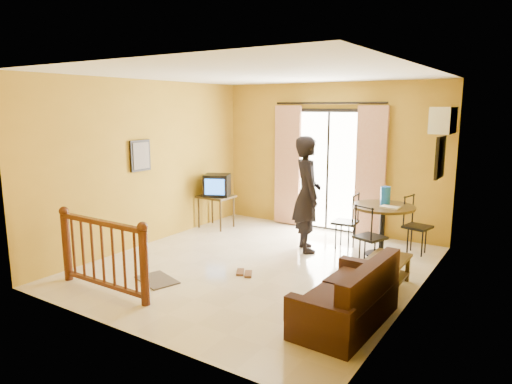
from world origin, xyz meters
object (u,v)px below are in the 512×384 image
Objects in this scene: dining_table at (383,216)px; sofa at (350,301)px; television at (217,185)px; standing_person at (307,194)px; coffee_table at (385,269)px.

dining_table is 2.59m from sofa.
standing_person is (2.12, -0.34, 0.10)m from television.
standing_person is at bearing 151.32° from coffee_table.
coffee_table is 0.46× the size of standing_person.
television is at bearing 148.78° from sofa.
sofa reaches higher than coffee_table.
standing_person reaches higher than coffee_table.
coffee_table is at bearing -159.47° from standing_person.
television is 0.62× the size of dining_table.
dining_table is at bearing -24.19° from television.
television reaches higher than sofa.
standing_person reaches higher than television.
television is 4.49m from sofa.
standing_person reaches higher than sofa.
standing_person is at bearing -34.42° from television.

